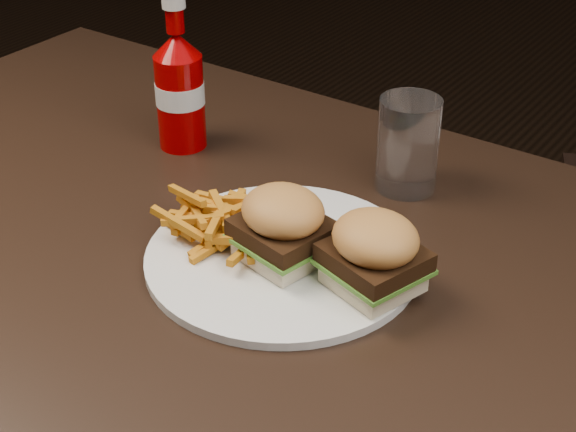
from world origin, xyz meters
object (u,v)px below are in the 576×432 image
Objects in this scene: plate at (282,257)px; ketchup_bottle at (181,102)px; tumbler at (408,145)px; dining_table at (203,264)px.

ketchup_bottle is at bearing 151.03° from plate.
plate is at bearing -97.82° from tumbler.
dining_table is 10.00× the size of ketchup_bottle.
dining_table is at bearing -44.66° from ketchup_bottle.
ketchup_bottle is 0.29m from tumbler.
ketchup_bottle reaches higher than tumbler.
dining_table is 0.09m from plate.
dining_table is 10.76× the size of tumbler.
plate reaches higher than dining_table.
dining_table is at bearing -160.93° from plate.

